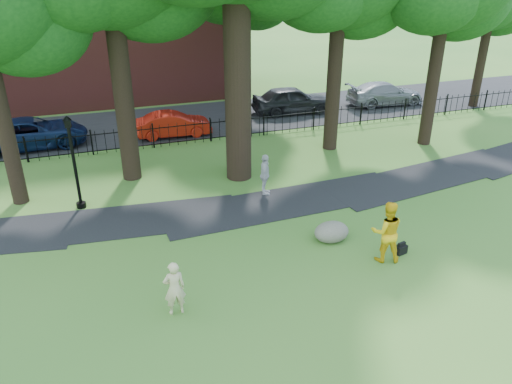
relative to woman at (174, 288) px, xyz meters
name	(u,v)px	position (x,y,z in m)	size (l,w,h in m)	color
ground	(304,257)	(4.47, 1.39, -0.82)	(120.00, 120.00, 0.00)	#346B25
footpath	(286,203)	(5.47, 5.29, -0.82)	(36.00, 2.60, 0.03)	black
street	(194,120)	(4.47, 17.39, -0.82)	(80.00, 7.00, 0.02)	black
iron_fence	(210,130)	(4.47, 13.39, -0.22)	(44.00, 0.04, 1.20)	black
brick_building	(103,5)	(0.47, 25.39, 5.18)	(18.00, 8.00, 12.00)	maroon
woman	(174,288)	(0.00, 0.00, 0.00)	(0.60, 0.39, 1.63)	#C9BB8A
man	(387,232)	(6.85, 0.43, 0.22)	(1.00, 0.78, 2.07)	gold
pedestrian	(265,175)	(4.92, 6.31, 0.05)	(1.02, 0.42, 1.74)	#B8B8BD
boulder	(332,230)	(5.84, 2.12, -0.46)	(1.23, 0.93, 0.72)	#5F594F
lamppost	(74,164)	(-2.27, 7.57, 1.00)	(0.37, 0.37, 3.71)	black
backpack	(401,249)	(7.60, 0.56, -0.67)	(0.39, 0.25, 0.29)	black
red_bag	(325,232)	(5.77, 2.44, -0.69)	(0.36, 0.23, 0.25)	maroon
red_sedan	(173,124)	(2.79, 14.89, -0.15)	(1.40, 4.03, 1.33)	red
navy_van	(31,133)	(-4.37, 15.55, -0.06)	(2.52, 5.46, 1.52)	#0C1C3F
grey_car	(292,100)	(10.62, 16.88, 0.02)	(1.98, 4.92, 1.68)	black
silver_car	(385,94)	(17.16, 16.65, -0.08)	(2.07, 5.10, 1.48)	gray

